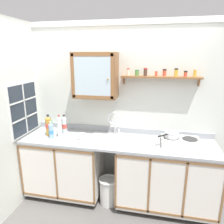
# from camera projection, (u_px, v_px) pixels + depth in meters

# --- Properties ---
(floor) EXTENTS (5.64, 5.64, 0.00)m
(floor) POSITION_uv_depth(u_px,v_px,m) (111.00, 218.00, 2.72)
(floor) COLOR #565451
(floor) RESTS_ON ground
(back_wall) EXTENTS (3.24, 0.07, 2.50)m
(back_wall) POSITION_uv_depth(u_px,v_px,m) (121.00, 110.00, 3.08)
(back_wall) COLOR silver
(back_wall) RESTS_ON ground
(lower_cabinet_run) EXTENTS (1.08, 0.64, 0.90)m
(lower_cabinet_run) POSITION_uv_depth(u_px,v_px,m) (66.00, 166.00, 3.12)
(lower_cabinet_run) COLOR black
(lower_cabinet_run) RESTS_ON ground
(lower_cabinet_run_right) EXTENTS (1.28, 0.64, 0.90)m
(lower_cabinet_run_right) POSITION_uv_depth(u_px,v_px,m) (166.00, 177.00, 2.83)
(lower_cabinet_run_right) COLOR black
(lower_cabinet_run_right) RESTS_ON ground
(countertop) EXTENTS (2.60, 0.66, 0.03)m
(countertop) POSITION_uv_depth(u_px,v_px,m) (117.00, 141.00, 2.84)
(countertop) COLOR #9EA3A8
(countertop) RESTS_ON lower_cabinet_run
(backsplash) EXTENTS (2.60, 0.02, 0.08)m
(backsplash) POSITION_uv_depth(u_px,v_px,m) (121.00, 130.00, 3.12)
(backsplash) COLOR #9EA3A8
(backsplash) RESTS_ON countertop
(sink) EXTENTS (0.55, 0.45, 0.46)m
(sink) POSITION_uv_depth(u_px,v_px,m) (110.00, 139.00, 2.90)
(sink) COLOR silver
(sink) RESTS_ON countertop
(hot_plate_stove) EXTENTS (0.48, 0.34, 0.08)m
(hot_plate_stove) POSITION_uv_depth(u_px,v_px,m) (180.00, 142.00, 2.69)
(hot_plate_stove) COLOR silver
(hot_plate_stove) RESTS_ON countertop
(saucepan) EXTENTS (0.27, 0.27, 0.08)m
(saucepan) POSITION_uv_depth(u_px,v_px,m) (171.00, 134.00, 2.72)
(saucepan) COLOR silver
(saucepan) RESTS_ON hot_plate_stove
(bottle_soda_green_0) EXTENTS (0.07, 0.07, 0.23)m
(bottle_soda_green_0) POSITION_uv_depth(u_px,v_px,m) (50.00, 125.00, 3.11)
(bottle_soda_green_0) COLOR #4CB266
(bottle_soda_green_0) RESTS_ON countertop
(bottle_water_blue_1) EXTENTS (0.06, 0.06, 0.24)m
(bottle_water_blue_1) POSITION_uv_depth(u_px,v_px,m) (51.00, 131.00, 2.89)
(bottle_water_blue_1) COLOR #8CB7E0
(bottle_water_blue_1) RESTS_ON countertop
(bottle_opaque_white_2) EXTENTS (0.06, 0.06, 0.32)m
(bottle_opaque_white_2) POSITION_uv_depth(u_px,v_px,m) (60.00, 127.00, 2.92)
(bottle_opaque_white_2) COLOR white
(bottle_opaque_white_2) RESTS_ON countertop
(bottle_juice_amber_3) EXTENTS (0.09, 0.09, 0.31)m
(bottle_juice_amber_3) POSITION_uv_depth(u_px,v_px,m) (49.00, 126.00, 2.98)
(bottle_juice_amber_3) COLOR gold
(bottle_juice_amber_3) RESTS_ON countertop
(bottle_water_clear_4) EXTENTS (0.07, 0.07, 0.29)m
(bottle_water_clear_4) POSITION_uv_depth(u_px,v_px,m) (64.00, 125.00, 3.04)
(bottle_water_clear_4) COLOR silver
(bottle_water_clear_4) RESTS_ON countertop
(mug) EXTENTS (0.11, 0.09, 0.09)m
(mug) POSITION_uv_depth(u_px,v_px,m) (82.00, 136.00, 2.85)
(mug) COLOR white
(mug) RESTS_ON countertop
(wall_cabinet) EXTENTS (0.60, 0.32, 0.61)m
(wall_cabinet) POSITION_uv_depth(u_px,v_px,m) (95.00, 75.00, 2.85)
(wall_cabinet) COLOR brown
(spice_shelf) EXTENTS (1.04, 0.14, 0.23)m
(spice_shelf) POSITION_uv_depth(u_px,v_px,m) (160.00, 76.00, 2.75)
(spice_shelf) COLOR brown
(warning_sign) EXTENTS (0.17, 0.01, 0.22)m
(warning_sign) POSITION_uv_depth(u_px,v_px,m) (109.00, 91.00, 3.01)
(warning_sign) COLOR black
(window) EXTENTS (0.03, 0.63, 0.74)m
(window) POSITION_uv_depth(u_px,v_px,m) (24.00, 109.00, 2.94)
(window) COLOR #262D38
(trash_bin) EXTENTS (0.27, 0.27, 0.39)m
(trash_bin) POSITION_uv_depth(u_px,v_px,m) (108.00, 190.00, 2.95)
(trash_bin) COLOR silver
(trash_bin) RESTS_ON ground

